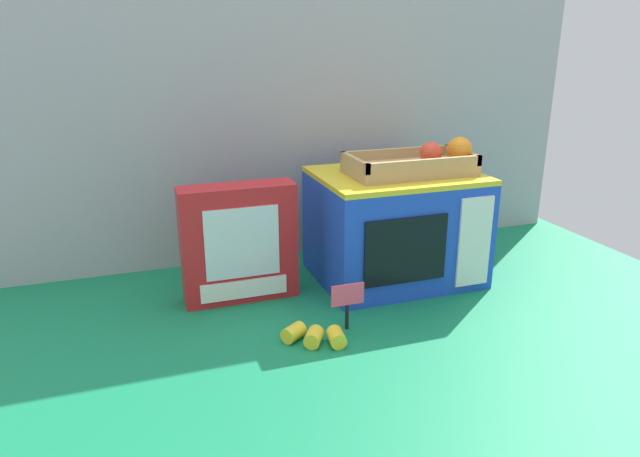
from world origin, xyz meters
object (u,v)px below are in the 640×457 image
at_px(food_groups_crate, 417,164).
at_px(loose_toy_banana, 315,336).
at_px(toy_microwave, 395,226).
at_px(price_sign, 347,299).
at_px(cookie_set_box, 239,243).

distance_m(food_groups_crate, loose_toy_banana, 0.49).
relative_size(toy_microwave, loose_toy_banana, 3.16).
xyz_separation_m(toy_microwave, price_sign, (-0.21, -0.22, -0.07)).
bearing_deg(food_groups_crate, cookie_set_box, 176.90).
height_order(toy_microwave, loose_toy_banana, toy_microwave).
distance_m(toy_microwave, food_groups_crate, 0.16).
height_order(toy_microwave, food_groups_crate, food_groups_crate).
relative_size(food_groups_crate, cookie_set_box, 1.11).
height_order(cookie_set_box, price_sign, cookie_set_box).
xyz_separation_m(price_sign, loose_toy_banana, (-0.08, -0.03, -0.05)).
height_order(toy_microwave, cookie_set_box, cookie_set_box).
height_order(price_sign, loose_toy_banana, price_sign).
relative_size(food_groups_crate, price_sign, 2.95).
bearing_deg(loose_toy_banana, food_groups_crate, 34.73).
xyz_separation_m(toy_microwave, loose_toy_banana, (-0.29, -0.25, -0.12)).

